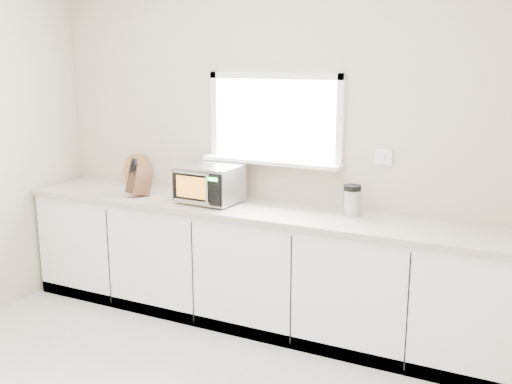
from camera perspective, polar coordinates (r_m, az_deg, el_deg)
The scene contains 7 objects.
back_wall at distance 4.63m, azimuth 1.88°, elevation 4.68°, with size 4.00×0.17×2.70m.
cabinets at distance 4.59m, azimuth 0.23°, elevation -7.27°, with size 3.92×0.60×0.88m, color white.
countertop at distance 4.45m, azimuth 0.17°, elevation -1.73°, with size 3.92×0.64×0.04m, color beige.
microwave at distance 4.57m, azimuth -4.46°, elevation 0.83°, with size 0.47×0.40×0.29m.
knife_block at distance 4.86m, azimuth -11.03°, elevation 1.15°, with size 0.16×0.24×0.31m.
cutting_board at distance 5.31m, azimuth -11.30°, elevation 2.11°, with size 0.27×0.27×0.02m, color #AB6E42.
coffee_grinder at distance 4.26m, azimuth 9.12°, elevation -0.75°, with size 0.16×0.16×0.22m.
Camera 1 is at (1.92, -2.16, 2.01)m, focal length 42.00 mm.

